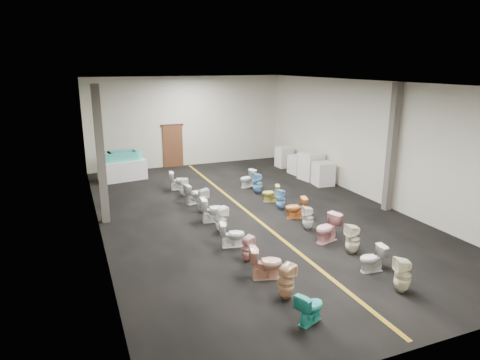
% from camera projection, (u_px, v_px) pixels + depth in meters
% --- Properties ---
extents(floor, '(16.00, 16.00, 0.00)m').
position_uv_depth(floor, '(249.00, 213.00, 15.07)').
color(floor, black).
rests_on(floor, ground).
extents(ceiling, '(16.00, 16.00, 0.00)m').
position_uv_depth(ceiling, '(250.00, 82.00, 13.89)').
color(ceiling, black).
rests_on(ceiling, ground).
extents(wall_back, '(10.00, 0.00, 10.00)m').
position_uv_depth(wall_back, '(187.00, 122.00, 21.64)').
color(wall_back, beige).
rests_on(wall_back, ground).
extents(wall_front, '(10.00, 0.00, 10.00)m').
position_uv_depth(wall_front, '(433.00, 235.00, 7.32)').
color(wall_front, beige).
rests_on(wall_front, ground).
extents(wall_left, '(0.00, 16.00, 16.00)m').
position_uv_depth(wall_left, '(95.00, 163.00, 12.68)').
color(wall_left, beige).
rests_on(wall_left, ground).
extents(wall_right, '(0.00, 16.00, 16.00)m').
position_uv_depth(wall_right, '(370.00, 141.00, 16.29)').
color(wall_right, beige).
rests_on(wall_right, ground).
extents(aisle_stripe, '(0.12, 15.60, 0.01)m').
position_uv_depth(aisle_stripe, '(249.00, 213.00, 15.07)').
color(aisle_stripe, '#9A7416').
rests_on(aisle_stripe, floor).
extents(back_door, '(1.00, 0.10, 2.10)m').
position_uv_depth(back_door, '(173.00, 146.00, 21.61)').
color(back_door, '#562D19').
rests_on(back_door, floor).
extents(door_frame, '(1.15, 0.08, 0.10)m').
position_uv_depth(door_frame, '(172.00, 125.00, 21.34)').
color(door_frame, '#331C11').
rests_on(door_frame, back_door).
extents(column_left, '(0.25, 0.25, 4.50)m').
position_uv_depth(column_left, '(101.00, 156.00, 13.66)').
color(column_left, '#59544C').
rests_on(column_left, floor).
extents(column_right, '(0.25, 0.25, 4.50)m').
position_uv_depth(column_right, '(392.00, 148.00, 14.85)').
color(column_right, '#59544C').
rests_on(column_right, floor).
extents(display_table, '(2.14, 1.31, 0.89)m').
position_uv_depth(display_table, '(122.00, 170.00, 19.31)').
color(display_table, white).
rests_on(display_table, floor).
extents(bathtub, '(1.86, 0.76, 0.55)m').
position_uv_depth(bathtub, '(121.00, 156.00, 19.15)').
color(bathtub, '#44C3AF').
rests_on(bathtub, display_table).
extents(appliance_crate_a, '(0.83, 0.83, 0.99)m').
position_uv_depth(appliance_crate_a, '(323.00, 174.00, 18.44)').
color(appliance_crate_a, silver).
rests_on(appliance_crate_a, floor).
extents(appliance_crate_b, '(1.01, 1.01, 1.22)m').
position_uv_depth(appliance_crate_b, '(311.00, 166.00, 19.32)').
color(appliance_crate_b, silver).
rests_on(appliance_crate_b, floor).
extents(appliance_crate_c, '(0.86, 0.86, 0.89)m').
position_uv_depth(appliance_crate_c, '(299.00, 164.00, 20.37)').
color(appliance_crate_c, silver).
rests_on(appliance_crate_c, floor).
extents(appliance_crate_d, '(0.74, 0.74, 1.02)m').
position_uv_depth(appliance_crate_d, '(284.00, 157.00, 21.68)').
color(appliance_crate_d, white).
rests_on(appliance_crate_d, floor).
extents(toilet_left_0, '(0.76, 0.60, 0.68)m').
position_uv_depth(toilet_left_0, '(310.00, 307.00, 8.64)').
color(toilet_left_0, teal).
rests_on(toilet_left_0, floor).
extents(toilet_left_1, '(0.49, 0.49, 0.82)m').
position_uv_depth(toilet_left_1, '(286.00, 282.00, 9.50)').
color(toilet_left_1, '#DDAA7E').
rests_on(toilet_left_1, floor).
extents(toilet_left_2, '(0.88, 0.64, 0.81)m').
position_uv_depth(toilet_left_2, '(266.00, 263.00, 10.41)').
color(toilet_left_2, '#EFAE93').
rests_on(toilet_left_2, floor).
extents(toilet_left_3, '(0.41, 0.41, 0.71)m').
position_uv_depth(toilet_left_3, '(247.00, 249.00, 11.32)').
color(toilet_left_3, '#D79D98').
rests_on(toilet_left_3, floor).
extents(toilet_left_4, '(0.79, 0.56, 0.73)m').
position_uv_depth(toilet_left_4, '(232.00, 234.00, 12.24)').
color(toilet_left_4, white).
rests_on(toilet_left_4, floor).
extents(toilet_left_5, '(0.46, 0.46, 0.81)m').
position_uv_depth(toilet_left_5, '(221.00, 219.00, 13.30)').
color(toilet_left_5, white).
rests_on(toilet_left_5, floor).
extents(toilet_left_6, '(0.85, 0.53, 0.83)m').
position_uv_depth(toilet_left_6, '(213.00, 210.00, 14.17)').
color(toilet_left_6, white).
rests_on(toilet_left_6, floor).
extents(toilet_left_7, '(0.40, 0.39, 0.86)m').
position_uv_depth(toilet_left_7, '(203.00, 200.00, 15.07)').
color(toilet_left_7, silver).
rests_on(toilet_left_7, floor).
extents(toilet_left_8, '(0.82, 0.56, 0.76)m').
position_uv_depth(toilet_left_8, '(194.00, 193.00, 16.03)').
color(toilet_left_8, silver).
rests_on(toilet_left_8, floor).
extents(toilet_left_9, '(0.34, 0.33, 0.72)m').
position_uv_depth(toilet_left_9, '(183.00, 187.00, 16.96)').
color(toilet_left_9, white).
rests_on(toilet_left_9, floor).
extents(toilet_left_10, '(0.82, 0.55, 0.77)m').
position_uv_depth(toilet_left_10, '(179.00, 180.00, 17.81)').
color(toilet_left_10, white).
rests_on(toilet_left_10, floor).
extents(toilet_right_0, '(0.48, 0.48, 0.85)m').
position_uv_depth(toilet_right_0, '(403.00, 275.00, 9.77)').
color(toilet_right_0, beige).
rests_on(toilet_right_0, floor).
extents(toilet_right_1, '(0.70, 0.44, 0.69)m').
position_uv_depth(toilet_right_1, '(372.00, 259.00, 10.77)').
color(toilet_right_1, silver).
rests_on(toilet_right_1, floor).
extents(toilet_right_2, '(0.44, 0.43, 0.86)m').
position_uv_depth(toilet_right_2, '(353.00, 239.00, 11.75)').
color(toilet_right_2, '#F4EACC').
rests_on(toilet_right_2, floor).
extents(toilet_right_3, '(0.92, 0.68, 0.84)m').
position_uv_depth(toilet_right_3, '(327.00, 228.00, 12.55)').
color(toilet_right_3, '#EFA3A6').
rests_on(toilet_right_3, floor).
extents(toilet_right_4, '(0.42, 0.41, 0.77)m').
position_uv_depth(toilet_right_4, '(308.00, 218.00, 13.49)').
color(toilet_right_4, white).
rests_on(toilet_right_4, floor).
extents(toilet_right_5, '(0.80, 0.57, 0.74)m').
position_uv_depth(toilet_right_5, '(296.00, 208.00, 14.48)').
color(toilet_right_5, orange).
rests_on(toilet_right_5, floor).
extents(toilet_right_6, '(0.45, 0.45, 0.76)m').
position_uv_depth(toilet_right_6, '(281.00, 199.00, 15.37)').
color(toilet_right_6, '#87C1F2').
rests_on(toilet_right_6, floor).
extents(toilet_right_7, '(0.73, 0.57, 0.66)m').
position_uv_depth(toilet_right_7, '(271.00, 193.00, 16.25)').
color(toilet_right_7, '#E1D055').
rests_on(toilet_right_7, floor).
extents(toilet_right_8, '(0.42, 0.41, 0.86)m').
position_uv_depth(toilet_right_8, '(258.00, 183.00, 17.25)').
color(toilet_right_8, '#71AFDE').
rests_on(toilet_right_8, floor).
extents(toilet_right_9, '(0.81, 0.61, 0.73)m').
position_uv_depth(toilet_right_9, '(248.00, 179.00, 18.17)').
color(toilet_right_9, white).
rests_on(toilet_right_9, floor).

